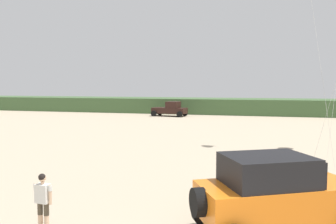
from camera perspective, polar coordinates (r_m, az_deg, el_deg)
dune_ridge at (r=52.41m, az=9.50°, el=0.97°), size 90.00×7.32×2.20m
jeep at (r=10.36m, az=17.22°, el=-12.51°), size 4.99×4.14×2.26m
person_watching at (r=10.90m, az=-19.75°, el=-13.17°), size 0.62×0.33×1.67m
distant_pickup at (r=47.02m, az=0.38°, el=0.45°), size 4.79×2.87×1.98m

